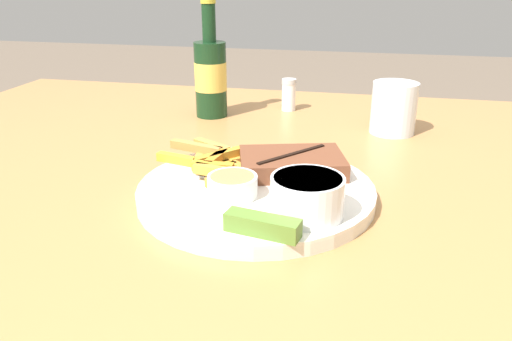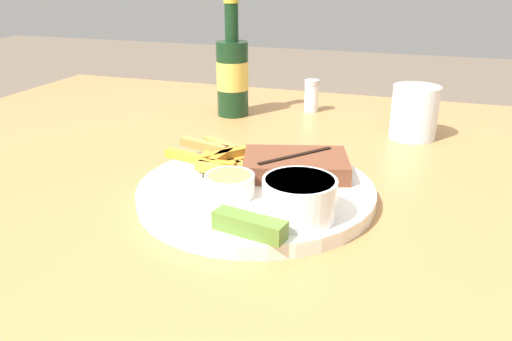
{
  "view_description": "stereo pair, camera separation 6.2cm",
  "coord_description": "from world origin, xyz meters",
  "px_view_note": "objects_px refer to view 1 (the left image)",
  "views": [
    {
      "loc": [
        0.12,
        -0.56,
        0.99
      ],
      "look_at": [
        0.0,
        0.0,
        0.76
      ],
      "focal_mm": 35.0,
      "sensor_mm": 36.0,
      "label": 1
    },
    {
      "loc": [
        0.18,
        -0.55,
        0.99
      ],
      "look_at": [
        0.0,
        0.0,
        0.76
      ],
      "focal_mm": 35.0,
      "sensor_mm": 36.0,
      "label": 2
    }
  ],
  "objects_px": {
    "dinner_plate": "(256,192)",
    "salt_shaker": "(289,95)",
    "dipping_sauce_cup": "(232,185)",
    "pickle_spear": "(262,225)",
    "steak_portion": "(292,163)",
    "drinking_glass": "(394,108)",
    "fork_utensil": "(200,175)",
    "coleslaw_cup": "(307,194)",
    "beer_bottle": "(211,74)"
  },
  "relations": [
    {
      "from": "fork_utensil",
      "to": "salt_shaker",
      "type": "xyz_separation_m",
      "value": [
        0.05,
        0.42,
        0.01
      ]
    },
    {
      "from": "dinner_plate",
      "to": "salt_shaker",
      "type": "xyz_separation_m",
      "value": [
        -0.02,
        0.43,
        0.02
      ]
    },
    {
      "from": "dinner_plate",
      "to": "dipping_sauce_cup",
      "type": "xyz_separation_m",
      "value": [
        -0.02,
        -0.04,
        0.02
      ]
    },
    {
      "from": "pickle_spear",
      "to": "salt_shaker",
      "type": "height_order",
      "value": "salt_shaker"
    },
    {
      "from": "dinner_plate",
      "to": "beer_bottle",
      "type": "relative_size",
      "value": 1.3
    },
    {
      "from": "beer_bottle",
      "to": "drinking_glass",
      "type": "distance_m",
      "value": 0.35
    },
    {
      "from": "beer_bottle",
      "to": "fork_utensil",
      "type": "bearing_deg",
      "value": -75.58
    },
    {
      "from": "steak_portion",
      "to": "fork_utensil",
      "type": "bearing_deg",
      "value": -159.53
    },
    {
      "from": "steak_portion",
      "to": "salt_shaker",
      "type": "bearing_deg",
      "value": 99.31
    },
    {
      "from": "pickle_spear",
      "to": "salt_shaker",
      "type": "distance_m",
      "value": 0.55
    },
    {
      "from": "steak_portion",
      "to": "dipping_sauce_cup",
      "type": "relative_size",
      "value": 2.61
    },
    {
      "from": "pickle_spear",
      "to": "steak_portion",
      "type": "bearing_deg",
      "value": 88.51
    },
    {
      "from": "steak_portion",
      "to": "dipping_sauce_cup",
      "type": "xyz_separation_m",
      "value": [
        -0.06,
        -0.09,
        0.0
      ]
    },
    {
      "from": "dinner_plate",
      "to": "pickle_spear",
      "type": "height_order",
      "value": "pickle_spear"
    },
    {
      "from": "coleslaw_cup",
      "to": "fork_utensil",
      "type": "relative_size",
      "value": 0.61
    },
    {
      "from": "coleslaw_cup",
      "to": "drinking_glass",
      "type": "relative_size",
      "value": 0.91
    },
    {
      "from": "steak_portion",
      "to": "beer_bottle",
      "type": "bearing_deg",
      "value": 124.0
    },
    {
      "from": "pickle_spear",
      "to": "drinking_glass",
      "type": "distance_m",
      "value": 0.46
    },
    {
      "from": "steak_portion",
      "to": "coleslaw_cup",
      "type": "bearing_deg",
      "value": -74.16
    },
    {
      "from": "dinner_plate",
      "to": "steak_portion",
      "type": "distance_m",
      "value": 0.07
    },
    {
      "from": "drinking_glass",
      "to": "salt_shaker",
      "type": "bearing_deg",
      "value": 151.35
    },
    {
      "from": "steak_portion",
      "to": "salt_shaker",
      "type": "height_order",
      "value": "salt_shaker"
    },
    {
      "from": "dinner_plate",
      "to": "drinking_glass",
      "type": "xyz_separation_m",
      "value": [
        0.18,
        0.32,
        0.04
      ]
    },
    {
      "from": "steak_portion",
      "to": "dinner_plate",
      "type": "bearing_deg",
      "value": -124.28
    },
    {
      "from": "coleslaw_cup",
      "to": "beer_bottle",
      "type": "relative_size",
      "value": 0.35
    },
    {
      "from": "coleslaw_cup",
      "to": "drinking_glass",
      "type": "height_order",
      "value": "drinking_glass"
    },
    {
      "from": "dinner_plate",
      "to": "salt_shaker",
      "type": "height_order",
      "value": "salt_shaker"
    },
    {
      "from": "dinner_plate",
      "to": "pickle_spear",
      "type": "xyz_separation_m",
      "value": [
        0.03,
        -0.12,
        0.02
      ]
    },
    {
      "from": "dipping_sauce_cup",
      "to": "beer_bottle",
      "type": "relative_size",
      "value": 0.26
    },
    {
      "from": "dipping_sauce_cup",
      "to": "salt_shaker",
      "type": "distance_m",
      "value": 0.47
    },
    {
      "from": "steak_portion",
      "to": "pickle_spear",
      "type": "height_order",
      "value": "steak_portion"
    },
    {
      "from": "drinking_glass",
      "to": "salt_shaker",
      "type": "xyz_separation_m",
      "value": [
        -0.2,
        0.11,
        -0.01
      ]
    },
    {
      "from": "drinking_glass",
      "to": "salt_shaker",
      "type": "relative_size",
      "value": 1.39
    },
    {
      "from": "steak_portion",
      "to": "pickle_spear",
      "type": "xyz_separation_m",
      "value": [
        -0.0,
        -0.18,
        -0.0
      ]
    },
    {
      "from": "beer_bottle",
      "to": "drinking_glass",
      "type": "xyz_separation_m",
      "value": [
        0.35,
        -0.04,
        -0.04
      ]
    },
    {
      "from": "pickle_spear",
      "to": "salt_shaker",
      "type": "relative_size",
      "value": 1.27
    },
    {
      "from": "coleslaw_cup",
      "to": "pickle_spear",
      "type": "relative_size",
      "value": 0.99
    },
    {
      "from": "salt_shaker",
      "to": "pickle_spear",
      "type": "bearing_deg",
      "value": -84.09
    },
    {
      "from": "dipping_sauce_cup",
      "to": "drinking_glass",
      "type": "relative_size",
      "value": 0.67
    },
    {
      "from": "steak_portion",
      "to": "dipping_sauce_cup",
      "type": "height_order",
      "value": "same"
    },
    {
      "from": "coleslaw_cup",
      "to": "salt_shaker",
      "type": "distance_m",
      "value": 0.51
    },
    {
      "from": "coleslaw_cup",
      "to": "salt_shaker",
      "type": "height_order",
      "value": "salt_shaker"
    },
    {
      "from": "pickle_spear",
      "to": "salt_shaker",
      "type": "xyz_separation_m",
      "value": [
        -0.06,
        0.55,
        0.0
      ]
    },
    {
      "from": "dipping_sauce_cup",
      "to": "pickle_spear",
      "type": "height_order",
      "value": "dipping_sauce_cup"
    },
    {
      "from": "dinner_plate",
      "to": "pickle_spear",
      "type": "bearing_deg",
      "value": -74.79
    },
    {
      "from": "dipping_sauce_cup",
      "to": "salt_shaker",
      "type": "bearing_deg",
      "value": 90.43
    },
    {
      "from": "coleslaw_cup",
      "to": "dinner_plate",
      "type": "bearing_deg",
      "value": 136.72
    },
    {
      "from": "pickle_spear",
      "to": "fork_utensil",
      "type": "height_order",
      "value": "pickle_spear"
    },
    {
      "from": "dinner_plate",
      "to": "fork_utensil",
      "type": "xyz_separation_m",
      "value": [
        -0.08,
        0.01,
        0.01
      ]
    },
    {
      "from": "steak_portion",
      "to": "pickle_spear",
      "type": "relative_size",
      "value": 1.9
    }
  ]
}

